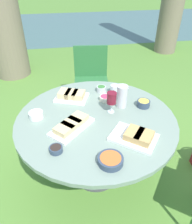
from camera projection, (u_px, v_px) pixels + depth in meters
name	position (u px, v px, depth m)	size (l,w,h in m)	color
ground_plane	(96.00, 173.00, 2.22)	(40.00, 40.00, 0.00)	#5B8C38
river_strip	(65.00, 26.00, 7.06)	(40.00, 4.18, 0.01)	#4C706B
dining_table	(96.00, 126.00, 1.86)	(1.33, 1.33, 0.71)	#4C4C51
chair_near_right	(91.00, 76.00, 2.88)	(0.48, 0.47, 0.89)	#2D6B38
water_pitcher	(122.00, 96.00, 1.91)	(0.10, 0.10, 0.20)	silver
wine_glass	(112.00, 98.00, 1.81)	(0.08, 0.08, 0.19)	silver
platter_bread_main	(72.00, 95.00, 2.05)	(0.35, 0.30, 0.07)	white
platter_charcuterie	(72.00, 125.00, 1.69)	(0.39, 0.39, 0.06)	white
platter_sandwich_side	(136.00, 136.00, 1.58)	(0.40, 0.38, 0.07)	white
bowl_fries	(143.00, 103.00, 1.94)	(0.11, 0.11, 0.06)	#334256
bowl_salad	(101.00, 89.00, 2.15)	(0.09, 0.09, 0.06)	silver
bowl_olives	(56.00, 149.00, 1.49)	(0.09, 0.09, 0.04)	#334256
bowl_dip_red	(105.00, 98.00, 2.03)	(0.11, 0.11, 0.04)	beige
bowl_dip_cream	(36.00, 115.00, 1.80)	(0.12, 0.12, 0.06)	white
bowl_roasted_veg	(110.00, 160.00, 1.40)	(0.17, 0.17, 0.05)	#334256
cup_water_near	(114.00, 89.00, 2.12)	(0.08, 0.08, 0.09)	silver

